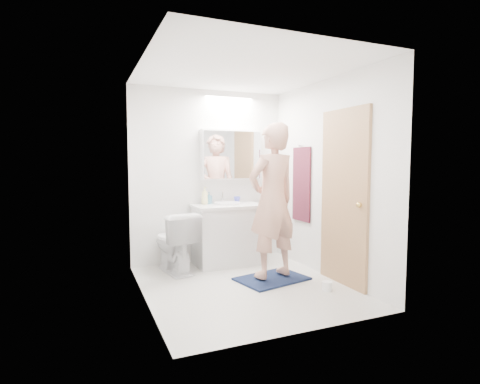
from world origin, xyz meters
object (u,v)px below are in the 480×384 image
medicine_cabinet (231,155)px  soap_bottle_b (209,198)px  toilet_paper_roll (327,286)px  toothbrush_cup (237,200)px  person (272,201)px  vanity_cabinet (228,236)px  soap_bottle_a (205,196)px  toilet (174,242)px

medicine_cabinet → soap_bottle_b: medicine_cabinet is taller
soap_bottle_b → toilet_paper_roll: bearing=-63.5°
toothbrush_cup → toilet_paper_roll: bearing=-76.0°
soap_bottle_b → toothbrush_cup: (0.41, -0.02, -0.04)m
soap_bottle_b → toothbrush_cup: soap_bottle_b is taller
medicine_cabinet → person: size_ratio=0.49×
vanity_cabinet → person: person is taller
person → medicine_cabinet: bearing=-97.3°
soap_bottle_a → person: bearing=-63.9°
toilet → person: (1.00, -0.77, 0.56)m
soap_bottle_a → toothbrush_cup: (0.48, 0.01, -0.08)m
medicine_cabinet → toilet_paper_roll: 2.25m
soap_bottle_a → toothbrush_cup: 0.49m
toothbrush_cup → toilet_paper_roll: 1.85m
toilet → medicine_cabinet: bearing=-169.8°
toilet → soap_bottle_b: 0.82m
vanity_cabinet → toothbrush_cup: (0.20, 0.16, 0.47)m
vanity_cabinet → soap_bottle_b: 0.58m
soap_bottle_a → medicine_cabinet: bearing=8.3°
vanity_cabinet → medicine_cabinet: size_ratio=1.02×
vanity_cabinet → soap_bottle_b: soap_bottle_b is taller
medicine_cabinet → soap_bottle_a: size_ratio=3.69×
vanity_cabinet → soap_bottle_a: 0.64m
toilet → toilet_paper_roll: (1.38, -1.33, -0.34)m
medicine_cabinet → toilet: bearing=-160.2°
toilet → toilet_paper_roll: 1.95m
medicine_cabinet → person: (0.09, -1.09, -0.55)m
toilet → toothbrush_cup: (0.97, 0.28, 0.48)m
soap_bottle_b → toilet_paper_roll: size_ratio=1.51×
soap_bottle_a → toilet_paper_roll: 2.03m
soap_bottle_a → toilet: bearing=-151.6°
vanity_cabinet → toilet: (-0.77, -0.11, -0.00)m
toilet → soap_bottle_b: (0.56, 0.30, 0.51)m
person → toothbrush_cup: bearing=-101.0°
toilet → person: person is taller
person → toilet_paper_roll: bearing=111.6°
medicine_cabinet → soap_bottle_a: medicine_cabinet is taller
medicine_cabinet → soap_bottle_a: 0.70m
toilet → person: size_ratio=0.43×
vanity_cabinet → person: (0.22, -0.88, 0.56)m
toilet → soap_bottle_a: size_ratio=3.26×
toilet_paper_roll → medicine_cabinet: bearing=105.9°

